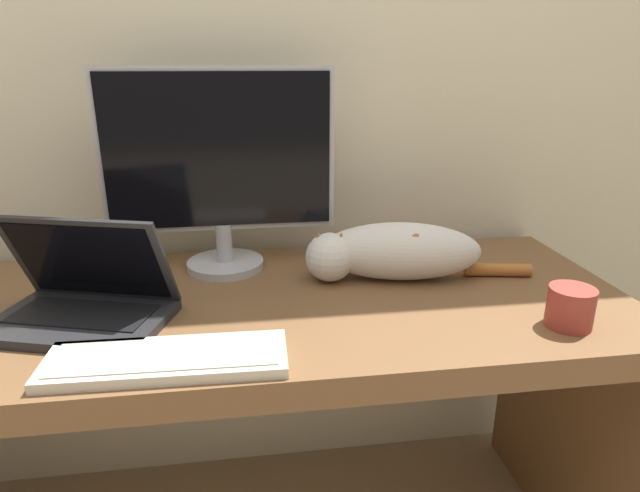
{
  "coord_description": "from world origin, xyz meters",
  "views": [
    {
      "loc": [
        0.02,
        -0.76,
        1.24
      ],
      "look_at": [
        0.17,
        0.3,
        0.87
      ],
      "focal_mm": 30.0,
      "sensor_mm": 36.0,
      "label": 1
    }
  ],
  "objects_px": {
    "laptop": "(83,302)",
    "monitor": "(219,166)",
    "cat": "(391,251)",
    "external_keyboard": "(167,359)",
    "coffee_mug": "(570,307)"
  },
  "relations": [
    {
      "from": "external_keyboard",
      "to": "coffee_mug",
      "type": "bearing_deg",
      "value": 4.2
    },
    {
      "from": "external_keyboard",
      "to": "coffee_mug",
      "type": "relative_size",
      "value": 4.63
    },
    {
      "from": "external_keyboard",
      "to": "coffee_mug",
      "type": "xyz_separation_m",
      "value": [
        0.78,
        0.04,
        0.03
      ]
    },
    {
      "from": "laptop",
      "to": "coffee_mug",
      "type": "distance_m",
      "value": 0.97
    },
    {
      "from": "monitor",
      "to": "external_keyboard",
      "type": "height_order",
      "value": "monitor"
    },
    {
      "from": "external_keyboard",
      "to": "monitor",
      "type": "bearing_deg",
      "value": 80.4
    },
    {
      "from": "cat",
      "to": "external_keyboard",
      "type": "bearing_deg",
      "value": -136.06
    },
    {
      "from": "coffee_mug",
      "to": "external_keyboard",
      "type": "bearing_deg",
      "value": -177.33
    },
    {
      "from": "monitor",
      "to": "cat",
      "type": "relative_size",
      "value": 1.01
    },
    {
      "from": "cat",
      "to": "coffee_mug",
      "type": "height_order",
      "value": "cat"
    },
    {
      "from": "laptop",
      "to": "monitor",
      "type": "bearing_deg",
      "value": 60.92
    },
    {
      "from": "monitor",
      "to": "laptop",
      "type": "xyz_separation_m",
      "value": [
        -0.27,
        -0.26,
        -0.22
      ]
    },
    {
      "from": "monitor",
      "to": "laptop",
      "type": "height_order",
      "value": "monitor"
    },
    {
      "from": "monitor",
      "to": "coffee_mug",
      "type": "distance_m",
      "value": 0.83
    },
    {
      "from": "monitor",
      "to": "external_keyboard",
      "type": "bearing_deg",
      "value": -101.14
    }
  ]
}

